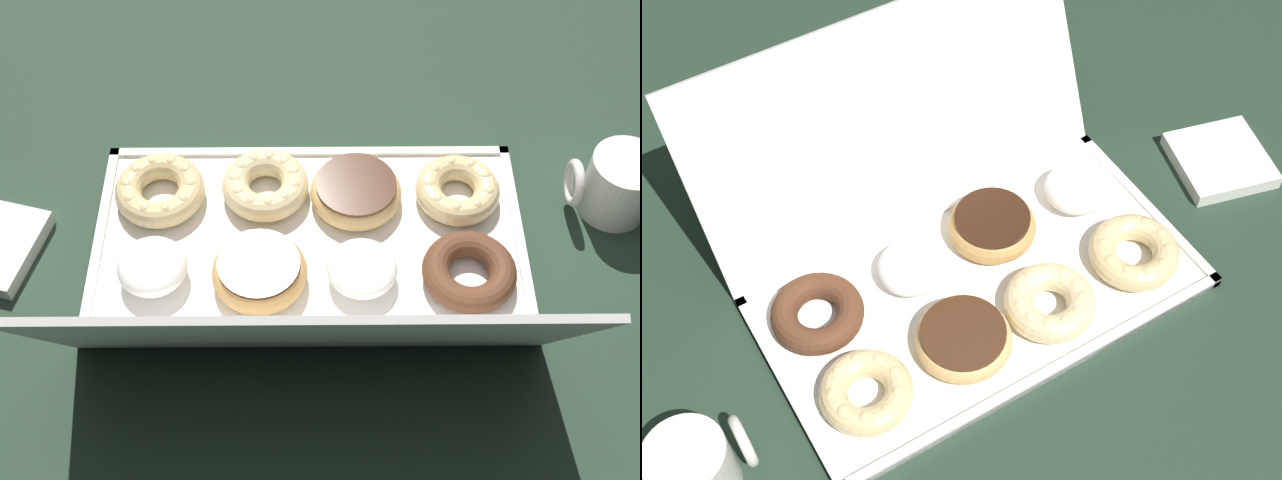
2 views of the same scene
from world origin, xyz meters
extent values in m
plane|color=#233828|center=(0.00, 0.00, 0.00)|extent=(3.00, 3.00, 0.00)
cube|color=white|center=(0.00, 0.00, 0.01)|extent=(0.54, 0.29, 0.01)
cube|color=white|center=(0.00, -0.14, 0.01)|extent=(0.54, 0.01, 0.01)
cube|color=white|center=(0.00, 0.14, 0.01)|extent=(0.54, 0.01, 0.01)
cube|color=white|center=(-0.26, 0.00, 0.01)|extent=(0.01, 0.29, 0.01)
cube|color=white|center=(0.26, 0.00, 0.01)|extent=(0.01, 0.29, 0.01)
cube|color=white|center=(0.00, 0.21, 0.13)|extent=(0.54, 0.13, 0.26)
torus|color=#EACC8C|center=(-0.19, -0.06, 0.03)|extent=(0.11, 0.11, 0.03)
sphere|color=#EACC8C|center=(-0.15, -0.06, 0.04)|extent=(0.02, 0.02, 0.02)
sphere|color=#EACC8C|center=(-0.16, -0.03, 0.04)|extent=(0.02, 0.02, 0.02)
sphere|color=#EACC8C|center=(-0.18, -0.02, 0.04)|extent=(0.02, 0.02, 0.02)
sphere|color=#EACC8C|center=(-0.21, -0.03, 0.04)|extent=(0.02, 0.02, 0.02)
sphere|color=#EACC8C|center=(-0.23, -0.05, 0.04)|extent=(0.02, 0.02, 0.02)
sphere|color=#EACC8C|center=(-0.23, -0.07, 0.04)|extent=(0.02, 0.02, 0.02)
sphere|color=#EACC8C|center=(-0.21, -0.09, 0.04)|extent=(0.02, 0.02, 0.02)
sphere|color=#EACC8C|center=(-0.18, -0.10, 0.04)|extent=(0.02, 0.02, 0.02)
sphere|color=#EACC8C|center=(-0.16, -0.08, 0.04)|extent=(0.02, 0.02, 0.02)
torus|color=#E5B770|center=(-0.06, -0.06, 0.03)|extent=(0.12, 0.12, 0.03)
cylinder|color=#472816|center=(-0.06, -0.06, 0.04)|extent=(0.10, 0.10, 0.01)
torus|color=beige|center=(0.06, -0.07, 0.03)|extent=(0.11, 0.11, 0.04)
sphere|color=beige|center=(0.09, -0.07, 0.04)|extent=(0.02, 0.02, 0.02)
sphere|color=beige|center=(0.09, -0.05, 0.04)|extent=(0.02, 0.02, 0.02)
sphere|color=beige|center=(0.07, -0.03, 0.04)|extent=(0.02, 0.02, 0.02)
sphere|color=beige|center=(0.05, -0.03, 0.04)|extent=(0.02, 0.02, 0.02)
sphere|color=beige|center=(0.03, -0.04, 0.04)|extent=(0.02, 0.02, 0.02)
sphere|color=beige|center=(0.02, -0.06, 0.04)|extent=(0.02, 0.02, 0.02)
sphere|color=beige|center=(0.02, -0.08, 0.04)|extent=(0.02, 0.02, 0.02)
sphere|color=beige|center=(0.03, -0.10, 0.04)|extent=(0.02, 0.02, 0.02)
sphere|color=beige|center=(0.05, -0.11, 0.04)|extent=(0.02, 0.02, 0.02)
sphere|color=beige|center=(0.07, -0.10, 0.04)|extent=(0.02, 0.02, 0.02)
sphere|color=beige|center=(0.09, -0.09, 0.04)|extent=(0.02, 0.02, 0.02)
torus|color=#EACC8C|center=(0.19, -0.06, 0.03)|extent=(0.12, 0.12, 0.03)
sphere|color=#EACC8C|center=(0.23, -0.06, 0.04)|extent=(0.02, 0.02, 0.02)
sphere|color=#EACC8C|center=(0.22, -0.04, 0.04)|extent=(0.02, 0.02, 0.02)
sphere|color=#EACC8C|center=(0.20, -0.02, 0.04)|extent=(0.02, 0.02, 0.02)
sphere|color=#EACC8C|center=(0.18, -0.02, 0.04)|extent=(0.02, 0.02, 0.02)
sphere|color=#EACC8C|center=(0.16, -0.04, 0.04)|extent=(0.02, 0.02, 0.02)
sphere|color=#EACC8C|center=(0.15, -0.06, 0.04)|extent=(0.02, 0.02, 0.02)
sphere|color=#EACC8C|center=(0.16, -0.08, 0.04)|extent=(0.02, 0.02, 0.02)
sphere|color=#EACC8C|center=(0.18, -0.10, 0.04)|extent=(0.02, 0.02, 0.02)
sphere|color=#EACC8C|center=(0.20, -0.10, 0.04)|extent=(0.02, 0.02, 0.02)
sphere|color=#EACC8C|center=(0.22, -0.08, 0.04)|extent=(0.02, 0.02, 0.02)
torus|color=#59331E|center=(-0.19, 0.07, 0.03)|extent=(0.11, 0.11, 0.03)
ellipsoid|color=white|center=(-0.06, 0.06, 0.03)|extent=(0.08, 0.08, 0.04)
torus|color=tan|center=(0.06, 0.07, 0.03)|extent=(0.11, 0.11, 0.04)
cylinder|color=#381E11|center=(0.06, 0.07, 0.05)|extent=(0.10, 0.10, 0.01)
ellipsoid|color=white|center=(0.19, 0.06, 0.03)|extent=(0.08, 0.08, 0.04)
cylinder|color=white|center=(-0.39, -0.05, 0.04)|extent=(0.09, 0.09, 0.09)
cylinder|color=black|center=(-0.39, -0.05, 0.08)|extent=(0.08, 0.08, 0.01)
torus|color=white|center=(-0.33, -0.05, 0.05)|extent=(0.01, 0.06, 0.06)
camera|label=1|loc=(-0.01, 0.61, 0.86)|focal=46.70mm
camera|label=2|loc=(-0.34, -0.52, 0.95)|focal=50.52mm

